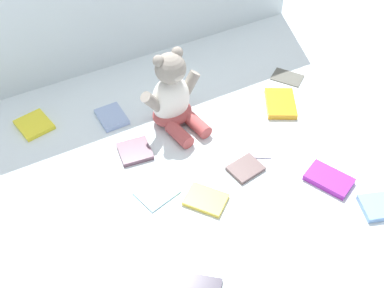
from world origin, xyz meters
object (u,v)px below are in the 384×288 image
at_px(teddy_bear, 172,98).
at_px(book_case_0, 112,117).
at_px(book_case_8, 246,168).
at_px(book_case_10, 329,179).
at_px(book_case_11, 287,77).
at_px(book_case_3, 206,200).
at_px(book_case_1, 259,145).
at_px(book_case_9, 34,125).
at_px(book_case_6, 157,192).
at_px(book_case_5, 135,151).
at_px(book_case_7, 281,104).

distance_m(teddy_bear, book_case_0, 0.22).
xyz_separation_m(book_case_8, book_case_10, (0.19, -0.15, 0.00)).
height_order(book_case_0, book_case_11, book_case_0).
bearing_deg(book_case_3, book_case_1, 165.43).
relative_size(book_case_3, book_case_10, 0.86).
relative_size(teddy_bear, book_case_9, 2.43).
bearing_deg(book_case_6, book_case_0, -14.87).
bearing_deg(book_case_1, book_case_0, -12.68).
distance_m(book_case_3, book_case_5, 0.28).
height_order(book_case_6, book_case_10, book_case_10).
distance_m(book_case_5, book_case_9, 0.35).
height_order(teddy_bear, book_case_10, teddy_bear).
height_order(book_case_1, book_case_3, book_case_3).
height_order(book_case_8, book_case_9, book_case_9).
bearing_deg(book_case_10, book_case_5, 116.33).
height_order(book_case_1, book_case_8, book_case_8).
bearing_deg(teddy_bear, book_case_5, -165.89).
height_order(book_case_3, book_case_9, same).
xyz_separation_m(book_case_3, book_case_8, (0.16, 0.04, -0.00)).
height_order(teddy_bear, book_case_11, teddy_bear).
xyz_separation_m(book_case_0, book_case_11, (0.63, -0.10, -0.00)).
relative_size(book_case_5, book_case_10, 0.74).
bearing_deg(book_case_9, book_case_7, 147.37).
bearing_deg(teddy_bear, book_case_8, -81.62).
height_order(teddy_bear, book_case_8, teddy_bear).
bearing_deg(book_case_0, book_case_10, 128.60).
xyz_separation_m(book_case_1, book_case_5, (-0.35, 0.15, 0.00)).
relative_size(book_case_9, book_case_10, 0.85).
relative_size(book_case_5, book_case_8, 1.00).
bearing_deg(book_case_9, book_case_3, 111.94).
bearing_deg(book_case_0, book_case_8, 122.82).
xyz_separation_m(book_case_5, book_case_10, (0.45, -0.37, 0.00)).
relative_size(book_case_0, book_case_11, 1.03).
relative_size(book_case_0, book_case_1, 1.03).
height_order(book_case_0, book_case_5, same).
distance_m(teddy_bear, book_case_11, 0.47).
xyz_separation_m(book_case_6, book_case_11, (0.63, 0.25, -0.00)).
relative_size(teddy_bear, book_case_6, 2.50).
xyz_separation_m(book_case_5, book_case_7, (0.52, -0.04, 0.00)).
height_order(book_case_3, book_case_5, book_case_5).
bearing_deg(book_case_5, book_case_10, 148.08).
distance_m(book_case_3, book_case_7, 0.47).
bearing_deg(book_case_11, book_case_7, 10.41).
relative_size(book_case_0, book_case_6, 1.03).
bearing_deg(book_case_9, book_case_5, 121.43).
bearing_deg(book_case_8, teddy_bear, -171.25).
distance_m(book_case_5, book_case_8, 0.34).
distance_m(book_case_0, book_case_11, 0.64).
bearing_deg(book_case_6, book_case_11, -83.24).
bearing_deg(book_case_0, book_case_3, 102.43).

